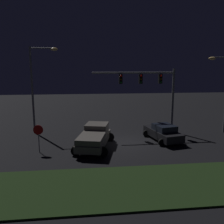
# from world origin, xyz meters

# --- Properties ---
(ground_plane) EXTENTS (80.00, 80.00, 0.00)m
(ground_plane) POSITION_xyz_m (0.00, 0.00, 0.00)
(ground_plane) COLOR black
(grass_median) EXTENTS (26.32, 5.08, 0.10)m
(grass_median) POSITION_xyz_m (0.00, -8.04, 0.05)
(grass_median) COLOR black
(grass_median) RESTS_ON ground_plane
(pickup_truck) EXTENTS (3.72, 5.72, 1.80)m
(pickup_truck) POSITION_xyz_m (-2.91, -1.04, 1.00)
(pickup_truck) COLOR #514C47
(pickup_truck) RESTS_ON ground_plane
(car_sedan) EXTENTS (3.05, 4.68, 1.51)m
(car_sedan) POSITION_xyz_m (3.41, 0.23, 0.74)
(car_sedan) COLOR black
(car_sedan) RESTS_ON ground_plane
(traffic_signal_gantry) EXTENTS (8.32, 0.56, 6.50)m
(traffic_signal_gantry) POSITION_xyz_m (2.81, 3.02, 4.90)
(traffic_signal_gantry) COLOR slate
(traffic_signal_gantry) RESTS_ON ground_plane
(street_lamp_left) EXTENTS (2.74, 0.44, 8.61)m
(street_lamp_left) POSITION_xyz_m (-8.30, 4.12, 5.40)
(street_lamp_left) COLOR slate
(street_lamp_left) RESTS_ON ground_plane
(street_lamp_right) EXTENTS (2.29, 0.44, 7.73)m
(street_lamp_right) POSITION_xyz_m (10.11, 2.22, 4.88)
(street_lamp_right) COLOR slate
(street_lamp_right) RESTS_ON ground_plane
(stop_sign) EXTENTS (0.76, 0.08, 2.23)m
(stop_sign) POSITION_xyz_m (-7.32, -1.82, 1.56)
(stop_sign) COLOR slate
(stop_sign) RESTS_ON ground_plane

